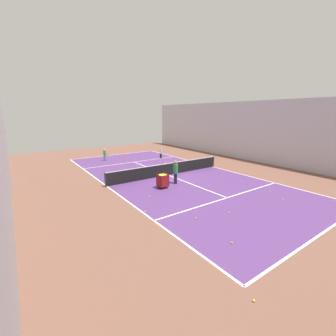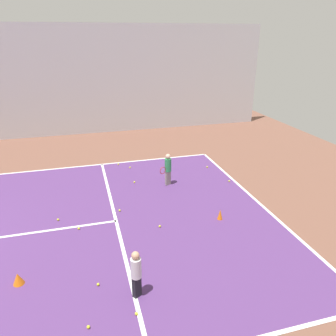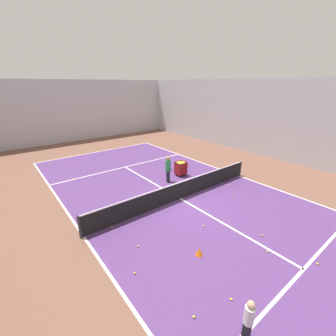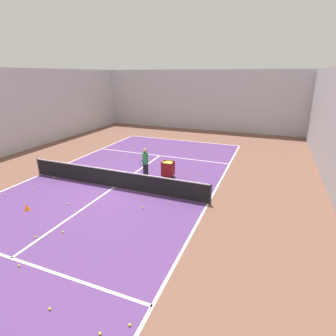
{
  "view_description": "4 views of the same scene",
  "coord_description": "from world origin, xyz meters",
  "px_view_note": "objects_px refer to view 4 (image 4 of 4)",
  "views": [
    {
      "loc": [
        9.89,
        14.14,
        4.81
      ],
      "look_at": [
        0.0,
        0.0,
        0.59
      ],
      "focal_mm": 24.0,
      "sensor_mm": 36.0,
      "label": 1
    },
    {
      "loc": [
        -8.97,
        -5.23,
        5.42
      ],
      "look_at": [
        2.18,
        -8.32,
        0.69
      ],
      "focal_mm": 35.0,
      "sensor_mm": 36.0,
      "label": 2
    },
    {
      "loc": [
        -6.9,
        -7.74,
        5.61
      ],
      "look_at": [
        0.82,
        2.09,
        0.9
      ],
      "focal_mm": 24.0,
      "sensor_mm": 36.0,
      "label": 3
    },
    {
      "loc": [
        7.27,
        -10.62,
        5.61
      ],
      "look_at": [
        2.1,
        2.38,
        0.56
      ],
      "focal_mm": 28.0,
      "sensor_mm": 36.0,
      "label": 4
    }
  ],
  "objects_px": {
    "tennis_net": "(113,178)",
    "ball_cart": "(168,166)",
    "training_cone_0": "(27,207)",
    "coach_at_net": "(145,161)"
  },
  "relations": [
    {
      "from": "training_cone_0",
      "to": "ball_cart",
      "type": "bearing_deg",
      "value": 53.94
    },
    {
      "from": "ball_cart",
      "to": "training_cone_0",
      "type": "distance_m",
      "value": 7.28
    },
    {
      "from": "tennis_net",
      "to": "coach_at_net",
      "type": "bearing_deg",
      "value": 68.54
    },
    {
      "from": "tennis_net",
      "to": "coach_at_net",
      "type": "xyz_separation_m",
      "value": [
        0.82,
        2.08,
        0.44
      ]
    },
    {
      "from": "tennis_net",
      "to": "ball_cart",
      "type": "xyz_separation_m",
      "value": [
        2.1,
        2.38,
        0.17
      ]
    },
    {
      "from": "coach_at_net",
      "to": "ball_cart",
      "type": "xyz_separation_m",
      "value": [
        1.28,
        0.3,
        -0.27
      ]
    },
    {
      "from": "tennis_net",
      "to": "ball_cart",
      "type": "height_order",
      "value": "tennis_net"
    },
    {
      "from": "coach_at_net",
      "to": "ball_cart",
      "type": "distance_m",
      "value": 1.34
    },
    {
      "from": "tennis_net",
      "to": "coach_at_net",
      "type": "relative_size",
      "value": 6.28
    },
    {
      "from": "coach_at_net",
      "to": "training_cone_0",
      "type": "distance_m",
      "value": 6.37
    }
  ]
}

